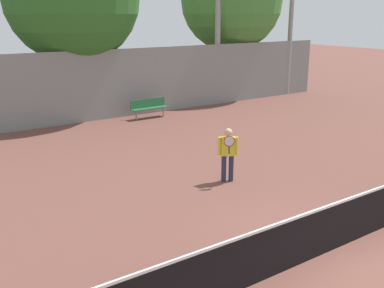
{
  "coord_description": "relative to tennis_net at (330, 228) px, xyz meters",
  "views": [
    {
      "loc": [
        -6.9,
        -5.15,
        4.65
      ],
      "look_at": [
        0.41,
        5.5,
        0.89
      ],
      "focal_mm": 42.0,
      "sensor_mm": 36.0,
      "label": 1
    }
  ],
  "objects": [
    {
      "name": "ground_plane",
      "position": [
        0.0,
        0.0,
        -0.54
      ],
      "size": [
        100.0,
        100.0,
        0.0
      ],
      "primitive_type": "plane",
      "color": "brown"
    },
    {
      "name": "tennis_net",
      "position": [
        0.0,
        0.0,
        0.0
      ],
      "size": [
        11.87,
        0.09,
        1.05
      ],
      "color": "#99999E",
      "rests_on": "ground_plane"
    },
    {
      "name": "tennis_player",
      "position": [
        0.82,
        4.29,
        0.36
      ],
      "size": [
        0.54,
        0.52,
        1.57
      ],
      "rotation": [
        0.0,
        0.0,
        -0.57
      ],
      "color": "#282D47",
      "rests_on": "ground_plane"
    },
    {
      "name": "bench_courtside_far",
      "position": [
        3.0,
        12.79,
        0.02
      ],
      "size": [
        1.79,
        0.4,
        0.88
      ],
      "color": "#28663D",
      "rests_on": "ground_plane"
    },
    {
      "name": "light_pole_far_right",
      "position": [
        7.8,
        13.89,
        4.8
      ],
      "size": [
        0.9,
        0.6,
        9.37
      ],
      "color": "#939399",
      "rests_on": "ground_plane"
    },
    {
      "name": "light_pole_center_back",
      "position": [
        13.03,
        13.77,
        4.6
      ],
      "size": [
        0.9,
        0.6,
        8.79
      ],
      "color": "#939399",
      "rests_on": "ground_plane"
    },
    {
      "name": "back_fence",
      "position": [
        0.0,
        13.68,
        1.03
      ],
      "size": [
        29.38,
        0.06,
        3.13
      ],
      "color": "gray",
      "rests_on": "ground_plane"
    },
    {
      "name": "tree_dark_dense",
      "position": [
        10.02,
        15.54,
        4.85
      ],
      "size": [
        5.73,
        5.73,
        8.26
      ],
      "color": "brown",
      "rests_on": "ground_plane"
    }
  ]
}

